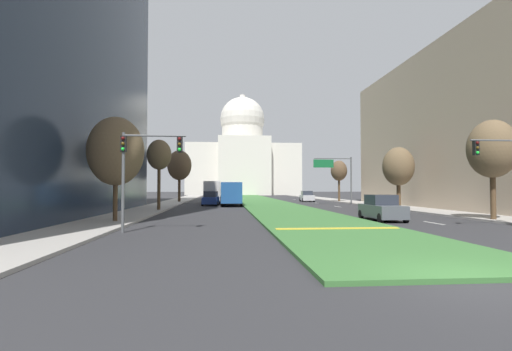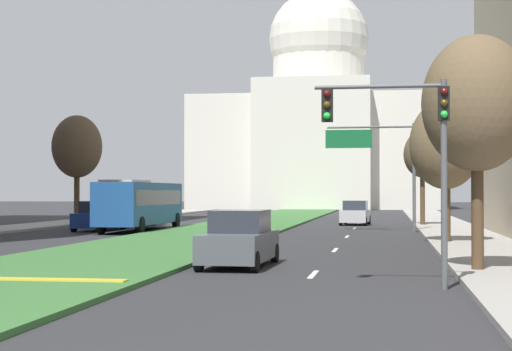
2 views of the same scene
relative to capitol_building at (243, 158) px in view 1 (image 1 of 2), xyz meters
name	(u,v)px [view 1 (image 1 of 2)]	position (x,y,z in m)	size (l,w,h in m)	color
ground_plane	(258,201)	(0.00, -55.81, -11.70)	(260.00, 260.00, 0.00)	#2B2B2D
grass_median	(262,202)	(0.00, -61.47, -11.63)	(7.36, 101.89, 0.14)	#386B33
median_curb_nose	(337,228)	(0.00, -101.55, -11.54)	(6.62, 0.50, 0.04)	gold
lane_dashes_right	(322,204)	(7.71, -69.27, -11.70)	(0.16, 51.35, 0.01)	silver
sidewalk_left	(169,203)	(-13.74, -67.13, -11.63)	(4.00, 101.89, 0.15)	#9E9991
sidewalk_right	(358,203)	(13.74, -67.13, -11.63)	(4.00, 101.89, 0.15)	#9E9991
midrise_block_right	(487,131)	(23.87, -81.12, -2.91)	(16.26, 35.78, 17.58)	tan
capitol_building	(243,158)	(0.00, 0.00, 0.00)	(35.14, 25.07, 32.63)	silver
traffic_light_near_left	(140,159)	(-10.40, -101.21, -7.91)	(3.34, 0.35, 5.20)	#515456
traffic_light_near_right	(510,162)	(10.40, -100.90, -7.91)	(3.34, 0.35, 5.20)	#515456
overhead_guide_sign	(337,171)	(9.46, -70.94, -7.06)	(5.38, 0.20, 6.50)	#515456
street_tree_left_near	(116,151)	(-13.14, -95.80, -6.99)	(3.62, 3.62, 6.99)	#4C3823
street_tree_right_near	(492,149)	(12.46, -96.80, -6.73)	(3.22, 3.22, 7.02)	#4C3823
street_tree_left_mid	(159,156)	(-12.41, -83.55, -6.22)	(2.38, 2.38, 7.06)	#4C3823
street_tree_right_mid	(398,167)	(12.49, -82.75, -7.17)	(3.28, 3.28, 6.63)	#4C3823
street_tree_left_far	(179,166)	(-12.91, -62.38, -5.98)	(3.72, 3.72, 8.09)	#4C3823
street_tree_right_far	(339,171)	(12.26, -62.87, -6.77)	(2.58, 2.58, 6.61)	#4C3823
sedan_lead_stopped	(382,208)	(5.13, -95.35, -10.86)	(2.05, 4.69, 1.82)	#4C5156
sedan_midblock	(211,199)	(-7.71, -72.26, -10.85)	(2.22, 4.49, 1.84)	navy
sedan_distant	(307,197)	(7.56, -60.60, -10.88)	(2.15, 4.23, 1.76)	#BCBCC1
box_truck_delivery	(212,192)	(-7.70, -66.18, -10.03)	(2.40, 6.40, 3.20)	silver
city_bus	(231,192)	(-5.13, -72.04, -9.93)	(2.62, 11.00, 2.95)	#1E4C8C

